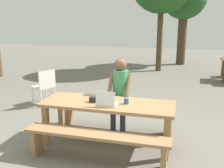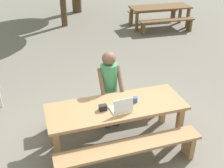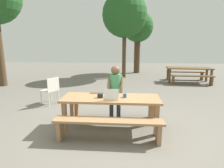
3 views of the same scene
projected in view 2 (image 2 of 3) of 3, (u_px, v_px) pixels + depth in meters
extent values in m
plane|color=slate|center=(116.00, 142.00, 4.63)|extent=(30.00, 30.00, 0.00)
cube|color=#9E754C|center=(116.00, 107.00, 4.29)|extent=(2.17, 0.77, 0.05)
cube|color=#9E754C|center=(58.00, 150.00, 3.97)|extent=(0.09, 0.09, 0.68)
cube|color=#9E754C|center=(179.00, 125.00, 4.49)|extent=(0.09, 0.09, 0.68)
cube|color=#9E754C|center=(53.00, 127.00, 4.44)|extent=(0.09, 0.09, 0.68)
cube|color=#9E754C|center=(163.00, 106.00, 4.96)|extent=(0.09, 0.09, 0.68)
cube|color=#9E754C|center=(130.00, 146.00, 3.90)|extent=(2.16, 0.30, 0.05)
cube|color=#9E754C|center=(189.00, 144.00, 4.27)|extent=(0.08, 0.24, 0.41)
cube|color=#9E754C|center=(105.00, 101.00, 4.93)|extent=(2.16, 0.30, 0.05)
cube|color=#9E754C|center=(51.00, 121.00, 4.79)|extent=(0.08, 0.24, 0.41)
cube|color=#9E754C|center=(154.00, 103.00, 5.30)|extent=(0.08, 0.24, 0.41)
cube|color=white|center=(120.00, 109.00, 4.19)|extent=(0.31, 0.24, 0.02)
cube|color=white|center=(123.00, 106.00, 4.03)|extent=(0.31, 0.05, 0.22)
cube|color=black|center=(123.00, 106.00, 4.03)|extent=(0.28, 0.04, 0.20)
cube|color=black|center=(103.00, 108.00, 4.15)|extent=(0.12, 0.08, 0.09)
cylinder|color=#335693|center=(135.00, 100.00, 4.34)|extent=(0.08, 0.08, 0.09)
cylinder|color=#333847|center=(107.00, 116.00, 4.88)|extent=(0.10, 0.10, 0.46)
cylinder|color=#333847|center=(117.00, 115.00, 4.93)|extent=(0.10, 0.10, 0.46)
cube|color=#333847|center=(111.00, 100.00, 4.85)|extent=(0.28, 0.28, 0.12)
cylinder|color=#3F8C59|center=(109.00, 80.00, 4.75)|extent=(0.29, 0.29, 0.62)
cylinder|color=brown|center=(101.00, 81.00, 4.60)|extent=(0.07, 0.32, 0.41)
cylinder|color=brown|center=(120.00, 79.00, 4.68)|extent=(0.07, 0.32, 0.41)
sphere|color=brown|center=(109.00, 59.00, 4.55)|extent=(0.23, 0.23, 0.23)
cylinder|color=silver|center=(0.00, 97.00, 5.45)|extent=(0.04, 0.04, 0.44)
cube|color=brown|center=(160.00, 7.00, 9.80)|extent=(2.18, 0.92, 0.05)
cube|color=brown|center=(137.00, 22.00, 9.51)|extent=(0.09, 0.09, 0.69)
cube|color=brown|center=(188.00, 18.00, 9.94)|extent=(0.09, 0.09, 0.69)
cube|color=brown|center=(131.00, 17.00, 10.02)|extent=(0.09, 0.09, 0.69)
cube|color=brown|center=(180.00, 14.00, 10.45)|extent=(0.09, 0.09, 0.69)
cube|color=brown|center=(167.00, 20.00, 9.39)|extent=(1.94, 0.40, 0.05)
cube|color=brown|center=(143.00, 29.00, 9.30)|extent=(0.09, 0.24, 0.40)
cube|color=brown|center=(189.00, 25.00, 9.68)|extent=(0.09, 0.24, 0.40)
cube|color=brown|center=(153.00, 11.00, 10.50)|extent=(1.94, 0.40, 0.05)
cube|color=brown|center=(131.00, 18.00, 10.42)|extent=(0.09, 0.24, 0.40)
cube|color=brown|center=(173.00, 15.00, 10.80)|extent=(0.09, 0.24, 0.40)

